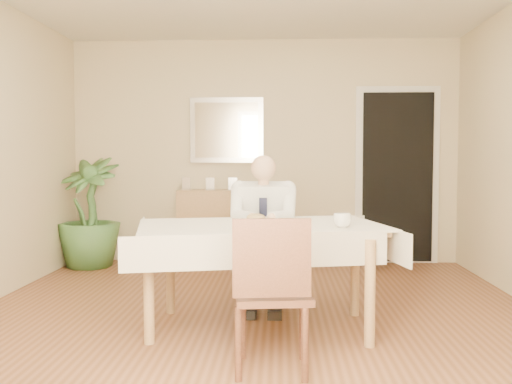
{
  "coord_description": "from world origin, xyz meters",
  "views": [
    {
      "loc": [
        0.2,
        -4.21,
        1.22
      ],
      "look_at": [
        0.0,
        0.35,
        0.95
      ],
      "focal_mm": 40.0,
      "sensor_mm": 36.0,
      "label": 1
    }
  ],
  "objects_px": {
    "chair_near": "(272,286)",
    "coffee_mug": "(342,220)",
    "chair_far": "(264,240)",
    "sideboard": "(226,227)",
    "potted_palm": "(89,212)",
    "seated_man": "(263,223)",
    "dining_table": "(260,236)"
  },
  "relations": [
    {
      "from": "dining_table",
      "to": "potted_palm",
      "type": "relative_size",
      "value": 1.56
    },
    {
      "from": "seated_man",
      "to": "coffee_mug",
      "type": "bearing_deg",
      "value": -53.95
    },
    {
      "from": "coffee_mug",
      "to": "potted_palm",
      "type": "distance_m",
      "value": 3.53
    },
    {
      "from": "potted_palm",
      "to": "seated_man",
      "type": "bearing_deg",
      "value": -39.5
    },
    {
      "from": "chair_near",
      "to": "sideboard",
      "type": "xyz_separation_m",
      "value": [
        -0.59,
        3.38,
        -0.08
      ]
    },
    {
      "from": "sideboard",
      "to": "potted_palm",
      "type": "relative_size",
      "value": 0.87
    },
    {
      "from": "chair_far",
      "to": "coffee_mug",
      "type": "height_order",
      "value": "chair_far"
    },
    {
      "from": "sideboard",
      "to": "coffee_mug",
      "type": "bearing_deg",
      "value": -64.65
    },
    {
      "from": "seated_man",
      "to": "chair_near",
      "type": "bearing_deg",
      "value": -86.3
    },
    {
      "from": "sideboard",
      "to": "potted_palm",
      "type": "height_order",
      "value": "potted_palm"
    },
    {
      "from": "chair_far",
      "to": "potted_palm",
      "type": "distance_m",
      "value": 2.43
    },
    {
      "from": "dining_table",
      "to": "chair_far",
      "type": "distance_m",
      "value": 0.9
    },
    {
      "from": "chair_far",
      "to": "sideboard",
      "type": "xyz_separation_m",
      "value": [
        -0.49,
        1.62,
        -0.08
      ]
    },
    {
      "from": "coffee_mug",
      "to": "sideboard",
      "type": "distance_m",
      "value": 2.9
    },
    {
      "from": "chair_near",
      "to": "coffee_mug",
      "type": "relative_size",
      "value": 7.38
    },
    {
      "from": "potted_palm",
      "to": "sideboard",
      "type": "bearing_deg",
      "value": 9.56
    },
    {
      "from": "sideboard",
      "to": "potted_palm",
      "type": "distance_m",
      "value": 1.55
    },
    {
      "from": "chair_far",
      "to": "sideboard",
      "type": "height_order",
      "value": "chair_far"
    },
    {
      "from": "chair_near",
      "to": "chair_far",
      "type": "bearing_deg",
      "value": 86.06
    },
    {
      "from": "chair_far",
      "to": "coffee_mug",
      "type": "relative_size",
      "value": 7.43
    },
    {
      "from": "chair_near",
      "to": "sideboard",
      "type": "relative_size",
      "value": 0.84
    },
    {
      "from": "chair_near",
      "to": "sideboard",
      "type": "height_order",
      "value": "chair_near"
    },
    {
      "from": "chair_far",
      "to": "dining_table",
      "type": "bearing_deg",
      "value": -97.92
    },
    {
      "from": "dining_table",
      "to": "coffee_mug",
      "type": "height_order",
      "value": "coffee_mug"
    },
    {
      "from": "chair_near",
      "to": "seated_man",
      "type": "height_order",
      "value": "seated_man"
    },
    {
      "from": "chair_far",
      "to": "chair_near",
      "type": "height_order",
      "value": "chair_far"
    },
    {
      "from": "seated_man",
      "to": "sideboard",
      "type": "bearing_deg",
      "value": 104.44
    },
    {
      "from": "sideboard",
      "to": "potted_palm",
      "type": "bearing_deg",
      "value": -166.53
    },
    {
      "from": "coffee_mug",
      "to": "sideboard",
      "type": "height_order",
      "value": "sideboard"
    },
    {
      "from": "coffee_mug",
      "to": "sideboard",
      "type": "relative_size",
      "value": 0.11
    },
    {
      "from": "chair_near",
      "to": "coffee_mug",
      "type": "distance_m",
      "value": 0.89
    },
    {
      "from": "coffee_mug",
      "to": "sideboard",
      "type": "xyz_separation_m",
      "value": [
        -1.05,
        2.68,
        -0.37
      ]
    }
  ]
}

